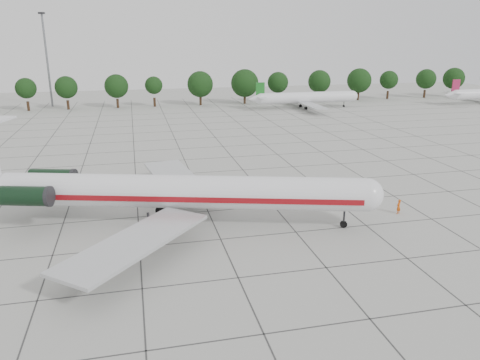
{
  "coord_description": "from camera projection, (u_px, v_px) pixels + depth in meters",
  "views": [
    {
      "loc": [
        -7.8,
        -50.49,
        19.77
      ],
      "look_at": [
        3.89,
        0.2,
        3.5
      ],
      "focal_mm": 35.0,
      "sensor_mm": 36.0,
      "label": 1
    }
  ],
  "objects": [
    {
      "name": "tree_line",
      "position": [
        116.0,
        86.0,
        129.29
      ],
      "size": [
        249.86,
        8.44,
        10.22
      ],
      "color": "#332114",
      "rests_on": "ground"
    },
    {
      "name": "ground",
      "position": [
        208.0,
        211.0,
        54.53
      ],
      "size": [
        260.0,
        260.0,
        0.0
      ],
      "primitive_type": "plane",
      "color": "#AAAAA3",
      "rests_on": "ground"
    },
    {
      "name": "bg_airliner_d",
      "position": [
        306.0,
        98.0,
        129.33
      ],
      "size": [
        28.24,
        27.2,
        7.4
      ],
      "color": "silver",
      "rests_on": "ground"
    },
    {
      "name": "floodlight_mast",
      "position": [
        46.0,
        55.0,
        129.39
      ],
      "size": [
        1.6,
        1.6,
        25.45
      ],
      "color": "slate",
      "rests_on": "ground"
    },
    {
      "name": "ground_crew",
      "position": [
        399.0,
        207.0,
        53.62
      ],
      "size": [
        0.74,
        0.65,
        1.69
      ],
      "primitive_type": "imported",
      "rotation": [
        0.0,
        0.0,
        3.63
      ],
      "color": "#CF4E0C",
      "rests_on": "ground"
    },
    {
      "name": "apron_joints",
      "position": [
        191.0,
        175.0,
        68.47
      ],
      "size": [
        170.0,
        170.0,
        0.02
      ],
      "primitive_type": "cube",
      "color": "#383838",
      "rests_on": "ground"
    },
    {
      "name": "main_airliner",
      "position": [
        160.0,
        191.0,
        49.83
      ],
      "size": [
        44.93,
        34.53,
        10.71
      ],
      "rotation": [
        0.0,
        0.0,
        -0.28
      ],
      "color": "silver",
      "rests_on": "ground"
    }
  ]
}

